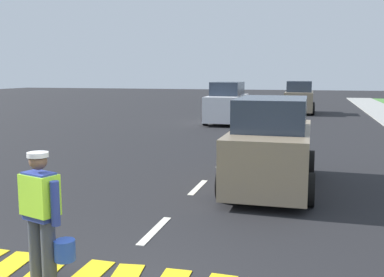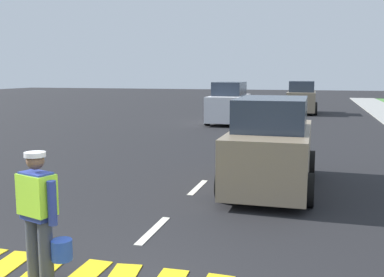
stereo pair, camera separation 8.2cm
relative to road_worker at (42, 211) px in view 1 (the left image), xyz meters
name	(u,v)px [view 1 (the left image)]	position (x,y,z in m)	size (l,w,h in m)	color
ground_plane	(265,121)	(0.71, 20.44, -0.93)	(96.00, 96.00, 0.00)	black
lane_center_line	(271,114)	(0.71, 24.64, -0.93)	(0.14, 46.40, 0.01)	silver
road_worker	(42,211)	(0.00, 0.00, 0.00)	(0.77, 0.41, 1.67)	#383D4C
car_oncoming_second	(227,104)	(-1.14, 18.88, 0.08)	(1.92, 4.39, 2.16)	silver
car_outgoing_ahead	(271,146)	(2.33, 5.58, 0.04)	(1.95, 4.31, 2.08)	gray
car_outgoing_far	(299,98)	(2.38, 25.86, 0.05)	(2.02, 3.94, 2.11)	gray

